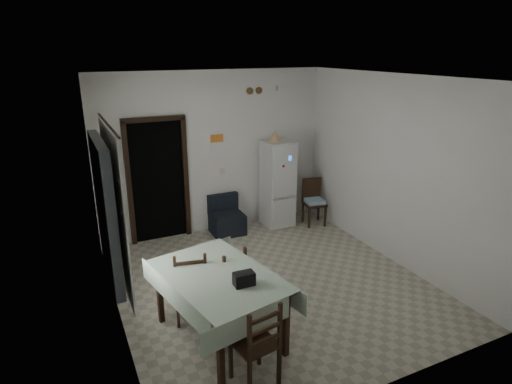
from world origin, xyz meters
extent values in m
plane|color=#A8A089|center=(0.00, 0.00, 0.00)|extent=(4.50, 4.50, 0.00)
cube|color=black|center=(-1.05, 2.46, 1.05)|extent=(0.90, 0.45, 2.10)
cube|color=black|center=(-1.54, 2.22, 1.05)|extent=(0.08, 0.10, 2.18)
cube|color=black|center=(-0.56, 2.22, 1.05)|extent=(0.08, 0.10, 2.18)
cube|color=black|center=(-1.05, 2.22, 2.14)|extent=(1.06, 0.10, 0.08)
cube|color=silver|center=(-2.15, -0.20, 1.55)|extent=(0.10, 1.20, 1.60)
cube|color=white|center=(-2.04, -0.20, 1.55)|extent=(0.02, 1.45, 1.85)
cylinder|color=black|center=(-2.03, -0.20, 2.50)|extent=(0.02, 1.60, 0.02)
cube|color=white|center=(0.05, 2.24, 1.62)|extent=(0.28, 0.02, 0.40)
cube|color=orange|center=(0.05, 2.23, 1.72)|extent=(0.24, 0.01, 0.14)
cube|color=beige|center=(0.15, 2.24, 1.10)|extent=(0.08, 0.02, 0.12)
cylinder|color=brown|center=(0.70, 2.23, 2.52)|extent=(0.12, 0.03, 0.12)
cylinder|color=brown|center=(0.88, 2.23, 2.52)|extent=(0.12, 0.03, 0.12)
cube|color=white|center=(1.35, 2.21, 2.55)|extent=(0.25, 0.07, 0.09)
cone|color=tan|center=(1.06, 1.94, 1.73)|extent=(0.25, 0.25, 0.19)
cube|color=black|center=(-0.92, -1.15, 0.91)|extent=(0.23, 0.14, 0.15)
camera|label=1|loc=(-2.53, -4.84, 3.25)|focal=30.00mm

